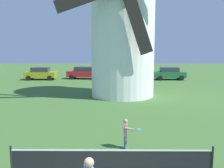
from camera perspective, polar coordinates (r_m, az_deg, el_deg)
The scene contains 7 objects.
windmill at distance 21.23m, azimuth 2.44°, elevation 13.95°, with size 9.83×5.89×13.28m.
tennis_net at distance 7.89m, azimuth -0.10°, elevation -16.49°, with size 6.04×0.06×1.10m.
player_far at distance 10.27m, azimuth 3.16°, elevation -10.62°, with size 0.70×0.53×1.20m.
parked_car_mustard at distance 33.28m, azimuth -15.65°, elevation 2.32°, with size 3.84×1.95×1.56m.
parked_car_red at distance 33.11m, azimuth -6.17°, elevation 2.55°, with size 4.53×2.26×1.56m.
parked_car_cream at distance 32.24m, azimuth 3.48°, elevation 2.43°, with size 4.46×1.99×1.56m.
parked_car_green at distance 32.84m, azimuth 12.69°, elevation 2.35°, with size 3.91×1.94×1.56m.
Camera 1 is at (0.36, -5.06, 3.97)m, focal length 40.93 mm.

